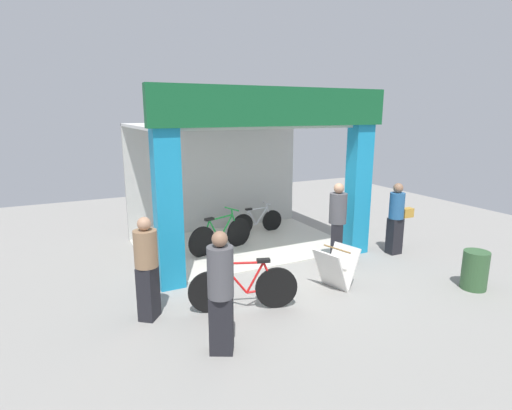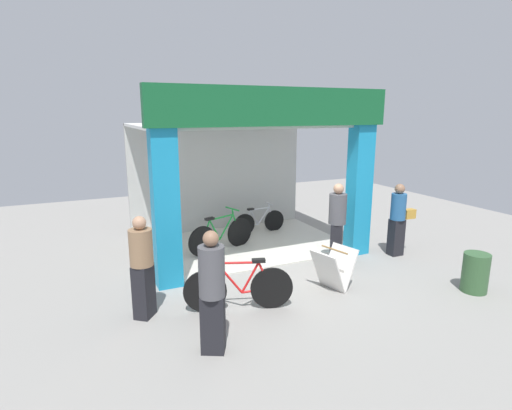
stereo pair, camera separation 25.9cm
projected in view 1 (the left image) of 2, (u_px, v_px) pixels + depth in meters
name	position (u px, v px, depth m)	size (l,w,h in m)	color
ground_plane	(273.00, 267.00, 8.38)	(17.43, 17.43, 0.00)	gray
shop_facade	(241.00, 166.00, 9.31)	(4.91, 3.50, 3.58)	beige
bicycle_inside_0	(221.00, 235.00, 9.23)	(1.69, 0.60, 0.96)	black
bicycle_inside_1	(258.00, 221.00, 10.65)	(1.45, 0.40, 0.80)	black
bicycle_parked_0	(244.00, 288.00, 6.47)	(1.69, 0.63, 0.97)	black
sandwich_board_sign	(336.00, 268.00, 7.32)	(0.79, 0.73, 0.76)	silver
pedestrian_0	(397.00, 218.00, 9.01)	(0.62, 0.33, 1.61)	black
pedestrian_1	(147.00, 267.00, 6.12)	(0.50, 0.50, 1.62)	black
pedestrian_2	(337.00, 222.00, 8.37)	(0.55, 0.61, 1.72)	black
pedestrian_3	(221.00, 292.00, 5.23)	(0.46, 0.46, 1.68)	black
trash_bin	(475.00, 270.00, 7.28)	(0.44, 0.44, 0.71)	#335933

